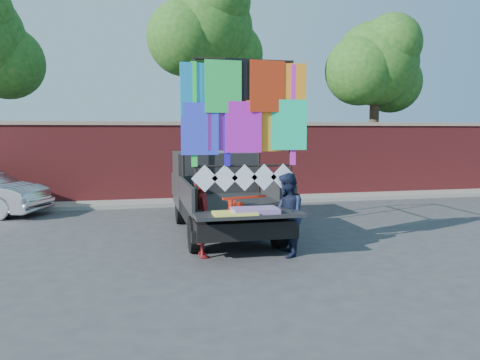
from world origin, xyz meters
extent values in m
plane|color=#38383A|center=(0.00, 0.00, 0.00)|extent=(90.00, 90.00, 0.00)
cube|color=maroon|center=(0.00, 7.00, 1.25)|extent=(30.00, 0.35, 2.50)
cube|color=gray|center=(0.00, 7.00, 2.55)|extent=(30.00, 0.45, 0.12)
cube|color=gray|center=(0.00, 6.30, 0.06)|extent=(30.00, 1.20, 0.12)
sphere|color=#164F17|center=(-5.60, 8.60, 4.55)|extent=(2.40, 2.40, 2.40)
cylinder|color=#38281C|center=(1.00, 8.20, 2.73)|extent=(0.36, 0.36, 5.46)
sphere|color=#164F17|center=(1.00, 8.20, 5.85)|extent=(3.20, 3.20, 3.20)
sphere|color=#164F17|center=(1.90, 8.60, 5.07)|extent=(2.40, 2.40, 2.40)
sphere|color=#164F17|center=(0.20, 7.90, 5.46)|extent=(2.60, 2.60, 2.60)
sphere|color=#164F17|center=(1.30, 7.60, 6.63)|extent=(2.20, 2.20, 2.20)
cylinder|color=#38281C|center=(7.50, 8.20, 2.27)|extent=(0.36, 0.36, 4.55)
sphere|color=#164F17|center=(7.50, 8.20, 4.88)|extent=(3.20, 3.20, 3.20)
sphere|color=#164F17|center=(8.40, 8.60, 4.23)|extent=(2.40, 2.40, 2.40)
sphere|color=#164F17|center=(6.70, 7.90, 4.55)|extent=(2.60, 2.60, 2.60)
sphere|color=#164F17|center=(7.80, 7.60, 5.52)|extent=(2.20, 2.20, 2.20)
cylinder|color=black|center=(-0.46, 3.14, 0.35)|extent=(0.23, 0.70, 0.70)
cylinder|color=black|center=(-0.46, 0.27, 0.35)|extent=(0.23, 0.70, 0.70)
cylinder|color=black|center=(1.20, 3.14, 0.35)|extent=(0.23, 0.70, 0.70)
cylinder|color=black|center=(1.20, 0.27, 0.35)|extent=(0.23, 0.70, 0.70)
cube|color=black|center=(0.37, 1.65, 0.53)|extent=(1.81, 4.47, 0.32)
cube|color=black|center=(0.37, 0.85, 0.83)|extent=(1.92, 2.45, 0.11)
cube|color=black|center=(-0.57, 0.85, 1.06)|extent=(0.06, 2.45, 0.48)
cube|color=black|center=(1.31, 0.85, 1.06)|extent=(0.06, 2.45, 0.48)
cube|color=black|center=(0.37, 2.06, 1.06)|extent=(1.92, 0.06, 0.48)
cube|color=black|center=(0.37, 3.09, 1.12)|extent=(1.92, 1.70, 1.33)
cube|color=#8C9EAD|center=(0.37, 2.61, 1.54)|extent=(1.70, 0.06, 0.59)
cube|color=#8C9EAD|center=(0.37, 3.89, 1.33)|extent=(1.70, 0.11, 0.75)
cube|color=black|center=(0.37, 4.26, 0.85)|extent=(1.86, 0.96, 0.59)
cube|color=black|center=(0.37, -0.64, 0.85)|extent=(1.92, 0.59, 0.06)
cube|color=black|center=(0.37, -0.39, 0.45)|extent=(1.97, 0.16, 0.19)
cylinder|color=black|center=(-0.50, -0.27, 2.21)|extent=(0.05, 0.05, 2.66)
cylinder|color=black|center=(-0.50, 1.97, 2.21)|extent=(0.05, 0.05, 2.66)
cylinder|color=black|center=(1.24, -0.27, 2.21)|extent=(0.05, 0.05, 2.66)
cylinder|color=black|center=(1.24, 1.97, 2.21)|extent=(0.05, 0.05, 2.66)
cylinder|color=black|center=(0.37, -0.27, 3.55)|extent=(1.81, 0.05, 0.05)
cylinder|color=black|center=(0.37, 1.97, 3.55)|extent=(1.81, 0.05, 0.05)
cylinder|color=black|center=(-0.50, 0.85, 3.55)|extent=(0.05, 2.29, 0.05)
cylinder|color=black|center=(1.24, 0.85, 3.55)|extent=(0.05, 2.29, 0.05)
cylinder|color=black|center=(0.37, -0.27, 1.68)|extent=(1.81, 0.04, 0.04)
cube|color=#1BACF9|center=(-0.43, -0.29, 3.07)|extent=(0.66, 0.02, 0.91)
cube|color=#26DA50|center=(-0.03, -0.33, 3.07)|extent=(0.66, 0.02, 0.91)
cube|color=black|center=(0.37, -0.29, 3.07)|extent=(0.66, 0.02, 0.91)
cube|color=red|center=(0.77, -0.33, 3.07)|extent=(0.66, 0.02, 0.91)
cube|color=orange|center=(1.17, -0.29, 3.07)|extent=(0.66, 0.02, 0.91)
cube|color=#3543FF|center=(-0.43, -0.33, 2.37)|extent=(0.66, 0.02, 0.91)
cube|color=purple|center=(-0.03, -0.29, 2.37)|extent=(0.66, 0.02, 0.91)
cube|color=#CC17CF|center=(0.37, -0.33, 2.37)|extent=(0.66, 0.02, 0.91)
cube|color=orange|center=(0.77, -0.29, 2.37)|extent=(0.66, 0.02, 0.91)
cube|color=#0ECB8A|center=(1.17, -0.33, 2.37)|extent=(0.66, 0.02, 0.91)
cube|color=#1DE840|center=(-0.54, -0.31, 2.59)|extent=(0.11, 0.01, 1.81)
cube|color=#EA27C9|center=(1.27, -0.31, 2.59)|extent=(0.11, 0.01, 1.81)
cube|color=#2516CA|center=(0.05, -0.31, 2.59)|extent=(0.11, 0.01, 1.81)
cube|color=white|center=(-0.36, -0.30, 1.47)|extent=(0.48, 0.01, 0.48)
cube|color=white|center=(0.01, -0.30, 1.47)|extent=(0.48, 0.01, 0.48)
cube|color=white|center=(0.37, -0.30, 1.47)|extent=(0.48, 0.01, 0.48)
cube|color=white|center=(0.73, -0.30, 1.47)|extent=(0.48, 0.01, 0.48)
cube|color=white|center=(1.09, -0.30, 1.47)|extent=(0.48, 0.01, 0.48)
cube|color=#E9336B|center=(0.48, -0.64, 0.93)|extent=(0.80, 0.48, 0.09)
cube|color=#F2F34C|center=(0.10, -0.71, 0.91)|extent=(0.75, 0.43, 0.04)
imported|color=maroon|center=(-0.37, -0.05, 0.74)|extent=(0.41, 0.57, 1.49)
imported|color=#161E38|center=(1.15, -0.36, 0.77)|extent=(0.68, 0.82, 1.55)
cube|color=#FF270D|center=(0.39, -0.20, 1.10)|extent=(0.87, 0.27, 0.04)
cube|color=#FF270D|center=(0.11, -0.22, 0.81)|extent=(0.06, 0.02, 0.52)
cube|color=#FF270D|center=(0.19, -0.22, 0.79)|extent=(0.06, 0.02, 0.52)
cube|color=#FF270D|center=(0.26, -0.22, 0.77)|extent=(0.06, 0.02, 0.52)
cube|color=#FF270D|center=(0.34, -0.22, 0.75)|extent=(0.06, 0.02, 0.52)
camera|label=1|loc=(-1.54, -8.43, 2.31)|focal=35.00mm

